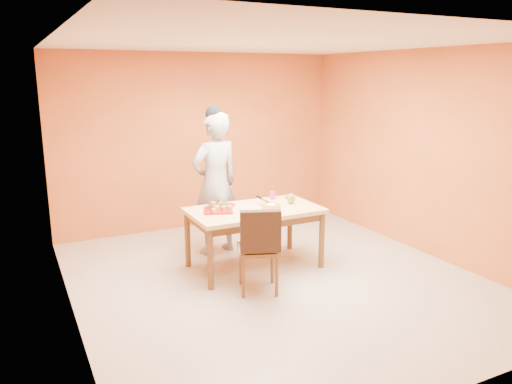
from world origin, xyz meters
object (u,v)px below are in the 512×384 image
person (215,184)px  sponge_cake (271,207)px  dining_table (254,216)px  red_dinner_plate (226,205)px  magenta_glass (273,195)px  pastry_platter (218,210)px  dining_chair (259,248)px  egg_ornament (291,199)px  checker_tin (289,197)px

person → sponge_cake: person is taller
dining_table → red_dinner_plate: 0.39m
magenta_glass → pastry_platter: bearing=-165.3°
red_dinner_plate → sponge_cake: sponge_cake is taller
pastry_platter → magenta_glass: size_ratio=3.31×
sponge_cake → dining_chair: bearing=-129.1°
pastry_platter → red_dinner_plate: size_ratio=1.51×
red_dinner_plate → magenta_glass: bearing=3.4°
dining_chair → person: size_ratio=0.52×
egg_ornament → magenta_glass: size_ratio=1.30×
dining_table → egg_ornament: (0.52, 0.00, 0.16)m
sponge_cake → checker_tin: sponge_cake is taller
egg_ornament → checker_tin: 0.30m
dining_table → checker_tin: bearing=22.7°
person → checker_tin: person is taller
person → dining_table: bearing=96.1°
red_dinner_plate → magenta_glass: magenta_glass is taller
pastry_platter → sponge_cake: 0.64m
person → pastry_platter: bearing=59.8°
person → magenta_glass: person is taller
dining_chair → magenta_glass: (0.70, 0.99, 0.30)m
red_dinner_plate → sponge_cake: (0.41, -0.42, 0.03)m
pastry_platter → magenta_glass: magenta_glass is taller
checker_tin → person: bearing=152.2°
dining_chair → sponge_cake: dining_chair is taller
person → dining_chair: bearing=77.0°
dining_chair → egg_ornament: size_ratio=7.35×
dining_chair → magenta_glass: bearing=75.5°
pastry_platter → checker_tin: checker_tin is taller
pastry_platter → sponge_cake: (0.60, -0.24, 0.03)m
dining_table → dining_chair: (-0.27, -0.67, -0.16)m
sponge_cake → magenta_glass: bearing=59.6°
red_dinner_plate → egg_ornament: size_ratio=1.68×
person → red_dinner_plate: person is taller
person → checker_tin: size_ratio=19.65×
egg_ornament → checker_tin: egg_ornament is taller
red_dinner_plate → pastry_platter: bearing=-135.1°
magenta_glass → checker_tin: (0.22, -0.05, -0.04)m
egg_ornament → red_dinner_plate: bearing=150.9°
pastry_platter → checker_tin: (1.09, 0.18, 0.00)m
pastry_platter → dining_chair: bearing=-77.5°
dining_table → person: bearing=106.9°
pastry_platter → dining_table: bearing=-11.7°
pastry_platter → magenta_glass: (0.87, 0.23, 0.04)m
dining_table → magenta_glass: 0.55m
pastry_platter → egg_ornament: egg_ornament is taller
red_dinner_plate → magenta_glass: (0.68, 0.04, 0.04)m
dining_chair → red_dinner_plate: size_ratio=4.37×
dining_table → red_dinner_plate: size_ratio=7.10×
egg_ornament → person: bearing=126.3°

